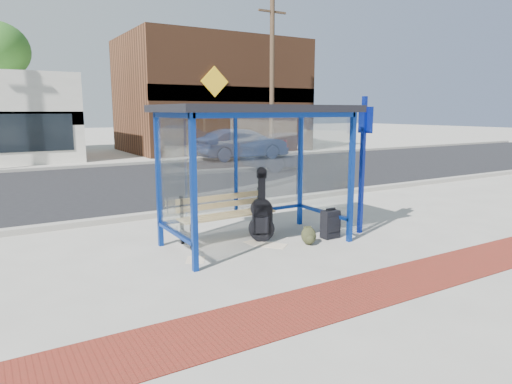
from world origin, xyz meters
TOP-DOWN VIEW (x-y plane):
  - ground at (0.00, 0.00)m, footprint 120.00×120.00m
  - brick_paver_strip at (0.00, -2.60)m, footprint 60.00×1.00m
  - curb_near at (0.00, 2.90)m, footprint 60.00×0.25m
  - street_asphalt at (0.00, 8.00)m, footprint 60.00×10.00m
  - curb_far at (0.00, 13.10)m, footprint 60.00×0.25m
  - far_sidewalk at (0.00, 15.00)m, footprint 60.00×4.00m
  - bus_shelter at (0.00, 0.07)m, footprint 3.30×1.80m
  - storefront_brown at (8.00, 18.49)m, footprint 10.00×7.08m
  - tree_right at (12.50, 22.00)m, footprint 3.60×3.60m
  - utility_pole_east at (9.00, 13.40)m, footprint 1.60×0.24m
  - bench at (-0.32, 0.55)m, footprint 1.85×0.52m
  - guitar_bag at (0.16, 0.09)m, footprint 0.48×0.31m
  - suitcase at (1.35, -0.40)m, footprint 0.33×0.22m
  - backpack at (0.76, -0.53)m, footprint 0.32×0.30m
  - sign_post at (2.10, -0.40)m, footprint 0.12×0.32m
  - newspaper_a at (-1.30, -0.29)m, footprint 0.42×0.45m
  - newspaper_b at (-0.00, 0.03)m, footprint 0.33×0.40m
  - newspaper_c at (0.20, -0.28)m, footprint 0.50×0.51m
  - parked_car at (6.77, 12.58)m, footprint 4.46×1.59m
  - fire_hydrant at (10.21, 13.91)m, footprint 0.34×0.23m

SIDE VIEW (x-z plane):
  - ground at x=0.00m, z-range 0.00..0.00m
  - street_asphalt at x=0.00m, z-range 0.00..0.00m
  - newspaper_a at x=-1.30m, z-range 0.00..0.01m
  - newspaper_b at x=0.00m, z-range 0.00..0.01m
  - newspaper_c at x=0.20m, z-range 0.00..0.01m
  - far_sidewalk at x=0.00m, z-range 0.00..0.01m
  - brick_paver_strip at x=0.00m, z-range 0.00..0.01m
  - curb_near at x=0.00m, z-range 0.00..0.12m
  - curb_far at x=0.00m, z-range 0.00..0.12m
  - backpack at x=0.76m, z-range -0.01..0.32m
  - suitcase at x=1.35m, z-range -0.02..0.55m
  - fire_hydrant at x=10.21m, z-range 0.03..0.81m
  - guitar_bag at x=0.16m, z-range -0.17..1.10m
  - bench at x=-0.32m, z-range 0.06..0.92m
  - parked_car at x=6.77m, z-range 0.00..1.47m
  - sign_post at x=2.10m, z-range 0.16..2.75m
  - bus_shelter at x=0.00m, z-range 0.86..3.28m
  - storefront_brown at x=8.00m, z-range 0.00..6.40m
  - utility_pole_east at x=9.00m, z-range 0.11..8.11m
  - tree_right at x=12.50m, z-range 1.94..8.97m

